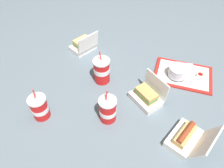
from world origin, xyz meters
The scene contains 12 objects.
ground_plane centered at (0.00, 0.00, 0.00)m, with size 3.20×3.20×0.00m, color slate.
food_tray centered at (-0.37, -0.22, 0.01)m, with size 0.38×0.27×0.01m.
cake_container centered at (-0.33, -0.20, 0.05)m, with size 0.12×0.12×0.07m.
ketchup_cup centered at (-0.48, -0.23, 0.03)m, with size 0.04×0.04×0.02m.
napkin_stack centered at (-0.39, -0.29, 0.02)m, with size 0.10×0.10×0.00m, color white.
plastic_fork centered at (-0.41, -0.15, 0.02)m, with size 0.11×0.01×0.01m, color white.
clamshell_sandwich_back centered at (0.36, -0.30, 0.04)m, with size 0.21×0.22×0.16m.
clamshell_sandwich_center centered at (-0.18, 0.06, 0.04)m, with size 0.23×0.22×0.16m.
clamshell_hotdog_left centered at (-0.41, 0.27, 0.04)m, with size 0.25×0.25×0.15m.
soda_cup_back centered at (0.13, -0.04, 0.09)m, with size 0.11×0.11×0.23m.
soda_cup_front centered at (0.37, 0.32, 0.07)m, with size 0.10×0.10×0.20m.
soda_cup_center centered at (0.01, 0.24, 0.08)m, with size 0.10×0.10×0.21m.
Camera 1 is at (-0.21, 0.90, 1.02)m, focal length 35.00 mm.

